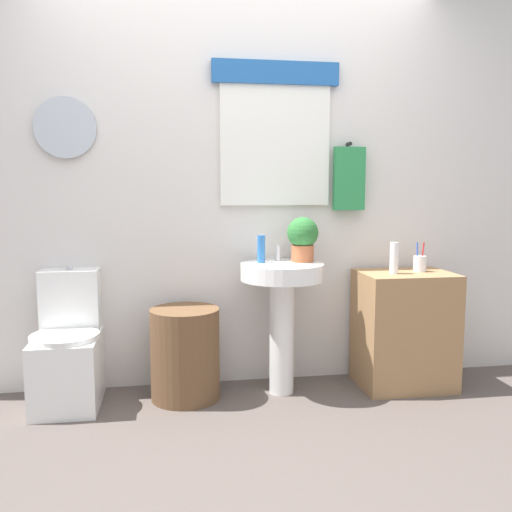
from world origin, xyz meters
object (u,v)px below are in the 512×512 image
soap_bottle (261,249)px  toothbrush_cup (420,263)px  wooden_cabinet (404,329)px  toilet (69,353)px  laundry_hamper (185,354)px  lotion_bottle (394,258)px  potted_plant (303,237)px  pedestal_sink (282,297)px

soap_bottle → toothbrush_cup: size_ratio=0.91×
wooden_cabinet → soap_bottle: size_ratio=4.34×
soap_bottle → toilet: bearing=-179.3°
toilet → soap_bottle: (1.14, 0.01, 0.59)m
laundry_hamper → lotion_bottle: (1.28, -0.04, 0.56)m
potted_plant → toothbrush_cup: size_ratio=1.49×
toilet → toothbrush_cup: (2.15, -0.02, 0.48)m
potted_plant → lotion_bottle: bearing=-10.3°
wooden_cabinet → pedestal_sink: bearing=-180.0°
toilet → pedestal_sink: size_ratio=0.98×
soap_bottle → laundry_hamper: bearing=-173.9°
laundry_hamper → potted_plant: size_ratio=1.98×
pedestal_sink → potted_plant: size_ratio=2.92×
soap_bottle → toothbrush_cup: bearing=-1.7°
laundry_hamper → wooden_cabinet: 1.38m
wooden_cabinet → toothbrush_cup: size_ratio=3.95×
wooden_cabinet → toothbrush_cup: bearing=11.4°
toilet → laundry_hamper: toilet is taller
toilet → potted_plant: (1.40, 0.02, 0.66)m
soap_bottle → potted_plant: bearing=2.2°
toilet → potted_plant: 1.55m
toilet → lotion_bottle: bearing=-2.2°
toothbrush_cup → toilet: bearing=179.6°
pedestal_sink → soap_bottle: bearing=157.4°
pedestal_sink → lotion_bottle: bearing=-3.3°
potted_plant → laundry_hamper: bearing=-175.3°
soap_bottle → wooden_cabinet: bearing=-3.1°
toilet → wooden_cabinet: bearing=-1.0°
pedestal_sink → lotion_bottle: lotion_bottle is taller
wooden_cabinet → soap_bottle: soap_bottle is taller
laundry_hamper → wooden_cabinet: size_ratio=0.75×
toilet → soap_bottle: size_ratio=4.70×
toilet → potted_plant: size_ratio=2.87×
pedestal_sink → lotion_bottle: (0.69, -0.04, 0.23)m
laundry_hamper → toothbrush_cup: bearing=0.8°
soap_bottle → lotion_bottle: soap_bottle is taller
soap_bottle → toothbrush_cup: 1.02m
lotion_bottle → toothbrush_cup: (0.20, 0.06, -0.04)m
lotion_bottle → potted_plant: bearing=169.7°
pedestal_sink → soap_bottle: (-0.12, 0.05, 0.29)m
pedestal_sink → soap_bottle: soap_bottle is taller
toothbrush_cup → soap_bottle: bearing=178.3°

